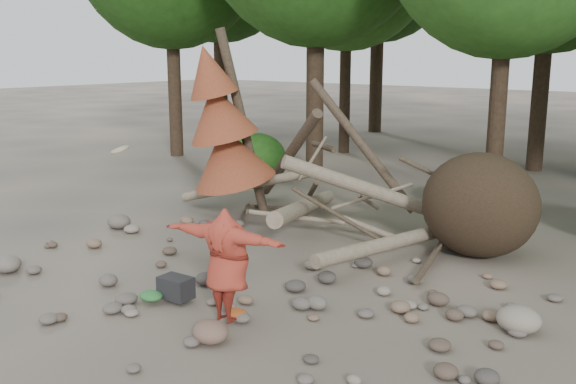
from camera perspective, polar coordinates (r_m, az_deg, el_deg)
The scene contains 13 objects.
ground at distance 10.66m, azimuth -6.07°, elevation -8.57°, with size 120.00×120.00×0.00m, color #514C44.
deadfall_pile at distance 12.69m, azimuth 14.13°, elevation -0.98°, with size 8.55×5.24×3.30m.
dead_conifer at distance 14.65m, azimuth -5.78°, elevation 5.69°, with size 2.06×2.16×4.35m.
bush_left at distance 19.23m, azimuth -2.88°, elevation 3.13°, with size 1.80×1.80×1.44m, color #215015.
bush_mid at distance 16.44m, azimuth 15.34°, elevation 0.55°, with size 1.40×1.40×1.12m, color #2C651D.
frisbee_thrower at distance 9.00m, azimuth -5.47°, elevation -6.47°, with size 3.28×0.76×2.33m.
backpack at distance 10.18m, azimuth -9.93°, elevation -8.68°, with size 0.51×0.34×0.34m, color black.
cloth_green at distance 10.22m, azimuth -12.07°, elevation -9.27°, with size 0.40×0.33×0.15m, color #2C6F32.
cloth_orange at distance 9.44m, azimuth -4.54°, elevation -10.99°, with size 0.33×0.27×0.12m, color #B14E1E.
boulder_front_left at distance 12.35m, azimuth -23.70°, elevation -5.86°, with size 0.52×0.47×0.31m, color slate.
boulder_front_right at distance 8.78m, azimuth -6.89°, elevation -12.24°, with size 0.51×0.46×0.31m, color #7A5C4C.
boulder_mid_right at distance 9.56m, azimuth 19.82°, elevation -10.60°, with size 0.61×0.55×0.37m, color gray.
boulder_mid_left at distance 14.54m, azimuth -14.79°, elevation -2.55°, with size 0.54×0.48×0.32m, color #675E56.
Camera 1 is at (7.01, -7.08, 3.79)m, focal length 40.00 mm.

